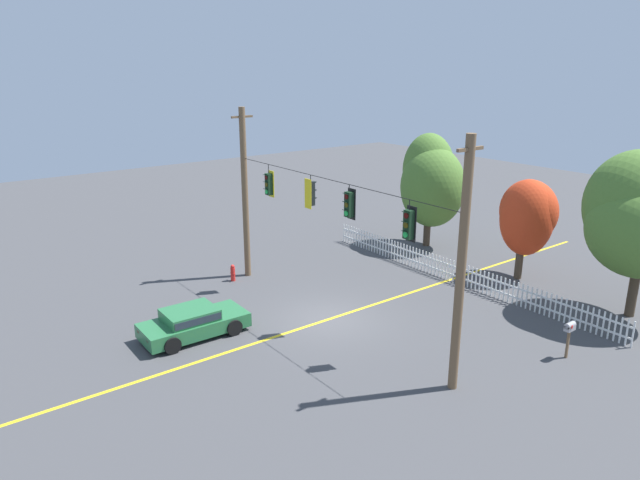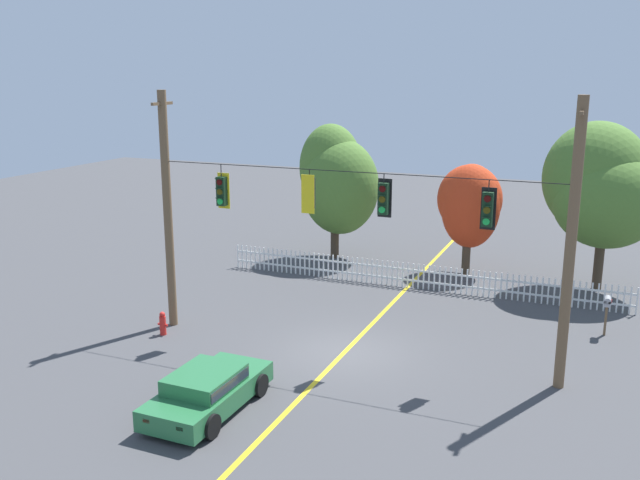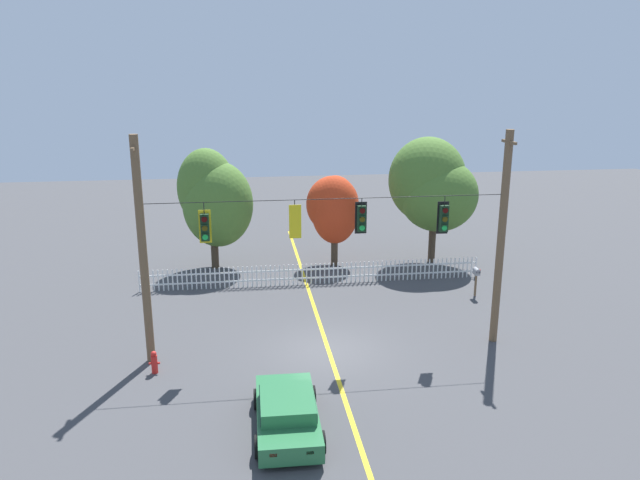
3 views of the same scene
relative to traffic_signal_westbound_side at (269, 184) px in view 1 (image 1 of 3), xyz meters
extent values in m
plane|color=#424244|center=(4.39, -0.01, -4.98)|extent=(80.00, 80.00, 0.00)
cube|color=gold|center=(4.39, -0.01, -4.97)|extent=(0.16, 36.00, 0.01)
cylinder|color=brown|center=(-2.18, -0.01, -0.86)|extent=(0.30, 0.30, 8.23)
cylinder|color=brown|center=(10.95, -0.01, -0.86)|extent=(0.30, 0.30, 8.23)
cube|color=brown|center=(-2.18, -0.01, 2.80)|extent=(0.10, 1.10, 0.10)
cube|color=brown|center=(10.95, -0.01, 2.80)|extent=(0.10, 1.10, 0.10)
cylinder|color=black|center=(4.39, -0.01, 0.89)|extent=(12.92, 0.02, 0.02)
cylinder|color=black|center=(0.00, -0.01, 0.68)|extent=(0.03, 0.03, 0.42)
cube|color=yellow|center=(0.00, 0.12, -0.01)|extent=(0.43, 0.02, 1.19)
cube|color=black|center=(0.00, -0.01, -0.01)|extent=(0.30, 0.24, 0.96)
cylinder|color=#410706|center=(0.00, -0.14, 0.31)|extent=(0.20, 0.03, 0.20)
cube|color=black|center=(0.00, -0.19, 0.43)|extent=(0.22, 0.12, 0.06)
cylinder|color=#463B09|center=(0.00, -0.14, -0.01)|extent=(0.20, 0.03, 0.20)
cube|color=black|center=(0.00, -0.19, 0.11)|extent=(0.22, 0.12, 0.06)
cylinder|color=green|center=(0.00, -0.14, -0.32)|extent=(0.20, 0.03, 0.20)
cube|color=black|center=(0.00, -0.19, -0.21)|extent=(0.22, 0.12, 0.06)
cylinder|color=black|center=(3.16, -0.01, 0.76)|extent=(0.03, 0.03, 0.27)
cube|color=yellow|center=(3.16, -0.14, 0.13)|extent=(0.43, 0.02, 1.22)
cube|color=black|center=(3.16, -0.01, 0.13)|extent=(0.30, 0.24, 0.98)
cylinder|color=#410706|center=(3.16, 0.13, 0.46)|extent=(0.20, 0.03, 0.20)
cube|color=black|center=(3.16, 0.17, 0.57)|extent=(0.22, 0.12, 0.06)
cylinder|color=#463B09|center=(3.16, 0.13, 0.13)|extent=(0.20, 0.03, 0.20)
cube|color=black|center=(3.16, 0.17, 0.25)|extent=(0.22, 0.12, 0.06)
cylinder|color=green|center=(3.16, 0.13, -0.19)|extent=(0.20, 0.03, 0.20)
cube|color=black|center=(3.16, 0.17, -0.08)|extent=(0.22, 0.12, 0.06)
cylinder|color=black|center=(5.58, -0.01, 0.75)|extent=(0.03, 0.03, 0.28)
cube|color=black|center=(5.58, 0.12, 0.14)|extent=(0.43, 0.02, 1.18)
cube|color=black|center=(5.58, -0.01, 0.14)|extent=(0.30, 0.24, 0.95)
cylinder|color=#410706|center=(5.58, -0.14, 0.45)|extent=(0.20, 0.03, 0.20)
cube|color=black|center=(5.58, -0.19, 0.57)|extent=(0.22, 0.12, 0.06)
cylinder|color=#463B09|center=(5.58, -0.14, 0.14)|extent=(0.20, 0.03, 0.20)
cube|color=black|center=(5.58, -0.19, 0.25)|extent=(0.22, 0.12, 0.06)
cylinder|color=green|center=(5.58, -0.14, -0.18)|extent=(0.20, 0.03, 0.20)
cube|color=black|center=(5.58, -0.19, -0.06)|extent=(0.22, 0.12, 0.06)
cylinder|color=black|center=(8.66, -0.01, 0.71)|extent=(0.03, 0.03, 0.35)
cube|color=black|center=(8.66, 0.12, 0.04)|extent=(0.43, 0.02, 1.22)
cube|color=black|center=(8.66, -0.01, 0.04)|extent=(0.30, 0.24, 0.99)
cylinder|color=#410706|center=(8.66, -0.14, 0.37)|extent=(0.20, 0.03, 0.20)
cube|color=black|center=(8.66, -0.19, 0.49)|extent=(0.22, 0.12, 0.06)
cylinder|color=#463B09|center=(8.66, -0.14, 0.04)|extent=(0.20, 0.03, 0.20)
cube|color=black|center=(8.66, -0.19, 0.16)|extent=(0.22, 0.12, 0.06)
cylinder|color=green|center=(8.66, -0.14, -0.29)|extent=(0.20, 0.03, 0.20)
cube|color=black|center=(8.66, -0.19, -0.17)|extent=(0.22, 0.12, 0.06)
cube|color=white|center=(-3.70, 7.44, -4.44)|extent=(0.06, 0.04, 1.07)
cube|color=white|center=(-3.47, 7.44, -4.44)|extent=(0.06, 0.04, 1.07)
cube|color=white|center=(-3.25, 7.44, -4.44)|extent=(0.06, 0.04, 1.07)
cube|color=white|center=(-3.02, 7.44, -4.44)|extent=(0.06, 0.04, 1.07)
cube|color=white|center=(-2.80, 7.44, -4.44)|extent=(0.06, 0.04, 1.07)
cube|color=white|center=(-2.57, 7.44, -4.44)|extent=(0.06, 0.04, 1.07)
cube|color=white|center=(-2.35, 7.44, -4.44)|extent=(0.06, 0.04, 1.07)
cube|color=white|center=(-2.12, 7.44, -4.44)|extent=(0.06, 0.04, 1.07)
cube|color=white|center=(-1.90, 7.44, -4.44)|extent=(0.06, 0.04, 1.07)
cube|color=white|center=(-1.68, 7.44, -4.44)|extent=(0.06, 0.04, 1.07)
cube|color=white|center=(-1.45, 7.44, -4.44)|extent=(0.06, 0.04, 1.07)
cube|color=white|center=(-1.23, 7.44, -4.44)|extent=(0.06, 0.04, 1.07)
cube|color=white|center=(-1.00, 7.44, -4.44)|extent=(0.06, 0.04, 1.07)
cube|color=white|center=(-0.78, 7.44, -4.44)|extent=(0.06, 0.04, 1.07)
cube|color=white|center=(-0.55, 7.44, -4.44)|extent=(0.06, 0.04, 1.07)
cube|color=white|center=(-0.33, 7.44, -4.44)|extent=(0.06, 0.04, 1.07)
cube|color=white|center=(-0.10, 7.44, -4.44)|extent=(0.06, 0.04, 1.07)
cube|color=white|center=(0.12, 7.44, -4.44)|extent=(0.06, 0.04, 1.07)
cube|color=white|center=(0.35, 7.44, -4.44)|extent=(0.06, 0.04, 1.07)
cube|color=white|center=(0.57, 7.44, -4.44)|extent=(0.06, 0.04, 1.07)
cube|color=white|center=(0.80, 7.44, -4.44)|extent=(0.06, 0.04, 1.07)
cube|color=white|center=(1.02, 7.44, -4.44)|extent=(0.06, 0.04, 1.07)
cube|color=white|center=(1.24, 7.44, -4.44)|extent=(0.06, 0.04, 1.07)
cube|color=white|center=(1.47, 7.44, -4.44)|extent=(0.06, 0.04, 1.07)
cube|color=white|center=(1.69, 7.44, -4.44)|extent=(0.06, 0.04, 1.07)
cube|color=white|center=(1.92, 7.44, -4.44)|extent=(0.06, 0.04, 1.07)
cube|color=white|center=(2.14, 7.44, -4.44)|extent=(0.06, 0.04, 1.07)
cube|color=white|center=(2.37, 7.44, -4.44)|extent=(0.06, 0.04, 1.07)
cube|color=white|center=(2.59, 7.44, -4.44)|extent=(0.06, 0.04, 1.07)
cube|color=white|center=(2.82, 7.44, -4.44)|extent=(0.06, 0.04, 1.07)
cube|color=white|center=(3.04, 7.44, -4.44)|extent=(0.06, 0.04, 1.07)
cube|color=white|center=(3.27, 7.44, -4.44)|extent=(0.06, 0.04, 1.07)
cube|color=white|center=(3.49, 7.44, -4.44)|extent=(0.06, 0.04, 1.07)
cube|color=white|center=(3.72, 7.44, -4.44)|extent=(0.06, 0.04, 1.07)
cube|color=white|center=(3.94, 7.44, -4.44)|extent=(0.06, 0.04, 1.07)
cube|color=white|center=(4.16, 7.44, -4.44)|extent=(0.06, 0.04, 1.07)
cube|color=white|center=(4.39, 7.44, -4.44)|extent=(0.06, 0.04, 1.07)
cube|color=white|center=(4.61, 7.44, -4.44)|extent=(0.06, 0.04, 1.07)
cube|color=white|center=(4.84, 7.44, -4.44)|extent=(0.06, 0.04, 1.07)
cube|color=white|center=(5.06, 7.44, -4.44)|extent=(0.06, 0.04, 1.07)
cube|color=white|center=(5.29, 7.44, -4.44)|extent=(0.06, 0.04, 1.07)
cube|color=white|center=(5.51, 7.44, -4.44)|extent=(0.06, 0.04, 1.07)
cube|color=white|center=(5.74, 7.44, -4.44)|extent=(0.06, 0.04, 1.07)
cube|color=white|center=(5.96, 7.44, -4.44)|extent=(0.06, 0.04, 1.07)
cube|color=white|center=(6.19, 7.44, -4.44)|extent=(0.06, 0.04, 1.07)
cube|color=white|center=(6.41, 7.44, -4.44)|extent=(0.06, 0.04, 1.07)
cube|color=white|center=(6.63, 7.44, -4.44)|extent=(0.06, 0.04, 1.07)
cube|color=white|center=(6.86, 7.44, -4.44)|extent=(0.06, 0.04, 1.07)
cube|color=white|center=(7.08, 7.44, -4.44)|extent=(0.06, 0.04, 1.07)
cube|color=white|center=(7.31, 7.44, -4.44)|extent=(0.06, 0.04, 1.07)
cube|color=white|center=(7.53, 7.44, -4.44)|extent=(0.06, 0.04, 1.07)
cube|color=white|center=(7.76, 7.44, -4.44)|extent=(0.06, 0.04, 1.07)
cube|color=white|center=(7.98, 7.44, -4.44)|extent=(0.06, 0.04, 1.07)
cube|color=white|center=(8.21, 7.44, -4.44)|extent=(0.06, 0.04, 1.07)
cube|color=white|center=(8.43, 7.44, -4.44)|extent=(0.06, 0.04, 1.07)
cube|color=white|center=(8.66, 7.44, -4.44)|extent=(0.06, 0.04, 1.07)
cube|color=white|center=(8.88, 7.44, -4.44)|extent=(0.06, 0.04, 1.07)
cube|color=white|center=(9.11, 7.44, -4.44)|extent=(0.06, 0.04, 1.07)
cube|color=white|center=(9.33, 7.44, -4.44)|extent=(0.06, 0.04, 1.07)
cube|color=white|center=(9.55, 7.44, -4.44)|extent=(0.06, 0.04, 1.07)
cube|color=white|center=(9.78, 7.44, -4.44)|extent=(0.06, 0.04, 1.07)
cube|color=white|center=(10.00, 7.44, -4.44)|extent=(0.06, 0.04, 1.07)
cube|color=white|center=(10.23, 7.44, -4.44)|extent=(0.06, 0.04, 1.07)
cube|color=white|center=(10.45, 7.44, -4.44)|extent=(0.06, 0.04, 1.07)
cube|color=white|center=(10.68, 7.44, -4.44)|extent=(0.06, 0.04, 1.07)
cube|color=white|center=(10.90, 7.44, -4.44)|extent=(0.06, 0.04, 1.07)
cube|color=white|center=(11.13, 7.44, -4.44)|extent=(0.06, 0.04, 1.07)
cube|color=white|center=(11.35, 7.44, -4.44)|extent=(0.06, 0.04, 1.07)
cube|color=white|center=(11.58, 7.44, -4.44)|extent=(0.06, 0.04, 1.07)
cube|color=white|center=(11.80, 7.44, -4.44)|extent=(0.06, 0.04, 1.07)
cube|color=white|center=(12.03, 7.44, -4.44)|extent=(0.06, 0.04, 1.07)
cube|color=white|center=(12.25, 7.44, -4.44)|extent=(0.06, 0.04, 1.07)
cube|color=white|center=(12.47, 7.44, -4.44)|extent=(0.06, 0.04, 1.07)
cube|color=white|center=(12.70, 7.44, -4.44)|extent=(0.06, 0.04, 1.07)
cube|color=white|center=(12.92, 7.44, -4.44)|extent=(0.06, 0.04, 1.07)
cube|color=white|center=(13.15, 7.44, -4.44)|extent=(0.06, 0.04, 1.07)
cube|color=white|center=(4.73, 7.47, -4.66)|extent=(16.84, 0.03, 0.08)
cube|color=white|center=(4.73, 7.47, -4.21)|extent=(16.84, 0.03, 0.08)
cylinder|color=#473828|center=(-0.21, 10.79, -3.91)|extent=(0.40, 0.40, 2.13)
ellipsoid|color=#4C752D|center=(0.07, 10.72, -1.46)|extent=(3.69, 3.46, 4.55)
ellipsoid|color=#4C752D|center=(-0.40, 11.13, -1.43)|extent=(2.84, 2.41, 3.30)
ellipsoid|color=#4C752D|center=(-0.49, 10.93, -0.61)|extent=(3.04, 2.75, 4.15)
cylinder|color=#473828|center=(6.24, 10.35, -3.99)|extent=(0.37, 0.37, 1.97)
ellipsoid|color=red|center=(6.29, 10.53, -1.91)|extent=(2.57, 2.41, 3.72)
ellipsoid|color=red|center=(6.18, 10.78, -1.65)|extent=(2.85, 2.43, 3.08)
cylinder|color=#473828|center=(11.70, 10.29, -3.57)|extent=(0.39, 0.39, 2.81)
ellipsoid|color=#4C752D|center=(11.78, 9.82, -1.11)|extent=(4.24, 3.70, 3.93)
ellipsoid|color=#4C752D|center=(11.28, 10.37, -0.36)|extent=(4.18, 3.88, 4.60)
cube|color=#286B3D|center=(2.41, -5.07, -4.53)|extent=(1.83, 4.10, 0.55)
cube|color=#286B3D|center=(2.40, -5.22, -4.04)|extent=(1.58, 1.98, 0.42)
cube|color=#232D38|center=(2.40, -5.22, -4.04)|extent=(1.62, 1.90, 0.27)
cylinder|color=black|center=(1.55, -3.80, -4.66)|extent=(0.19, 0.64, 0.64)
cylinder|color=black|center=(3.31, -3.83, -4.66)|extent=(0.19, 0.64, 0.64)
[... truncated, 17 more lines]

